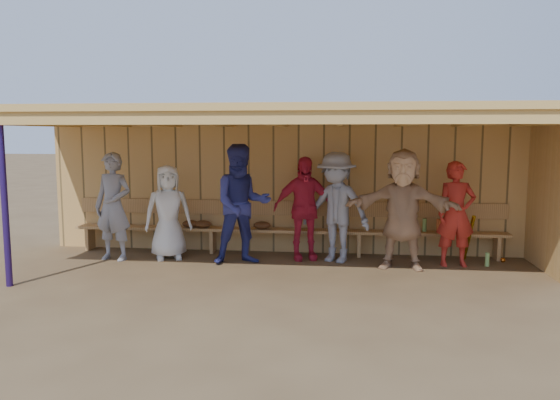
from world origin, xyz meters
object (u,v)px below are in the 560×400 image
object	(u,v)px
player_f	(403,209)
player_a	(113,206)
player_g	(456,214)
player_b	(168,212)
player_d	(304,208)
bench	(285,224)
player_c	(242,204)
player_e	(336,207)

from	to	relation	value
player_f	player_a	bearing A→B (deg)	-172.21
player_g	player_b	bearing A→B (deg)	174.01
player_d	bench	world-z (taller)	player_d
bench	player_c	bearing A→B (deg)	-127.59
player_f	player_g	bearing A→B (deg)	24.87
player_a	player_g	bearing A→B (deg)	13.22
player_d	player_a	bearing A→B (deg)	171.48
player_c	player_e	bearing A→B (deg)	-7.97
player_f	bench	bearing A→B (deg)	164.87
player_c	player_a	bearing A→B (deg)	160.34
player_b	player_g	bearing A→B (deg)	-20.84
player_a	player_e	size ratio (longest dim) A/B	1.00
player_a	player_f	size ratio (longest dim) A/B	0.96
player_b	player_c	world-z (taller)	player_c
player_c	player_e	size ratio (longest dim) A/B	1.07
player_b	player_c	distance (m)	1.33
player_d	player_f	size ratio (longest dim) A/B	0.92
player_a	player_f	bearing A→B (deg)	10.51
player_d	player_c	bearing A→B (deg)	-173.07
player_a	player_e	xyz separation A→B (m)	(3.71, 0.31, 0.00)
player_g	bench	world-z (taller)	player_g
player_a	player_b	distance (m)	0.91
bench	player_a	bearing A→B (deg)	-164.10
player_g	player_a	bearing A→B (deg)	175.89
player_d	player_f	distance (m)	1.65
player_a	player_d	world-z (taller)	player_a
bench	player_g	bearing A→B (deg)	-11.70
player_c	player_f	bearing A→B (deg)	-20.42
player_a	player_f	distance (m)	4.74
player_c	player_d	world-z (taller)	player_c
player_g	bench	distance (m)	2.88
player_g	bench	size ratio (longest dim) A/B	0.22
player_e	player_d	bearing A→B (deg)	-165.79
player_b	player_d	xyz separation A→B (m)	(2.28, 0.21, 0.07)
player_a	player_b	xyz separation A→B (m)	(0.88, 0.19, -0.11)
bench	player_b	bearing A→B (deg)	-162.41
player_g	player_d	bearing A→B (deg)	169.32
bench	player_d	bearing A→B (deg)	-48.06
player_c	bench	bearing A→B (deg)	32.82
player_c	player_f	distance (m)	2.56
player_a	player_g	world-z (taller)	player_a
player_a	player_b	size ratio (longest dim) A/B	1.13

